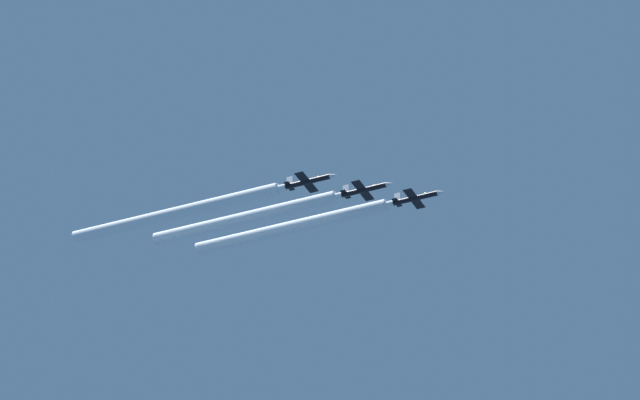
% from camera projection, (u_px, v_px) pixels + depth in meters
% --- Properties ---
extents(jet_lead, '(7.57, 11.02, 2.65)m').
position_uv_depth(jet_lead, '(418.00, 197.00, 471.22)').
color(jet_lead, black).
extents(jet_second_echelon, '(7.57, 11.02, 2.65)m').
position_uv_depth(jet_second_echelon, '(366.00, 189.00, 467.55)').
color(jet_second_echelon, black).
extents(jet_third_echelon, '(7.57, 11.02, 2.65)m').
position_uv_depth(jet_third_echelon, '(310.00, 181.00, 461.93)').
color(jet_third_echelon, black).
extents(smoke_trail_lead, '(2.44, 42.95, 2.44)m').
position_uv_depth(smoke_trail_lead, '(294.00, 226.00, 480.22)').
color(smoke_trail_lead, white).
extents(smoke_trail_second_echelon, '(2.44, 40.84, 2.44)m').
position_uv_depth(smoke_trail_second_echelon, '(247.00, 217.00, 476.20)').
color(smoke_trail_second_echelon, white).
extents(smoke_trail_third_echelon, '(2.44, 46.19, 2.44)m').
position_uv_depth(smoke_trail_third_echelon, '(179.00, 212.00, 471.48)').
color(smoke_trail_third_echelon, white).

